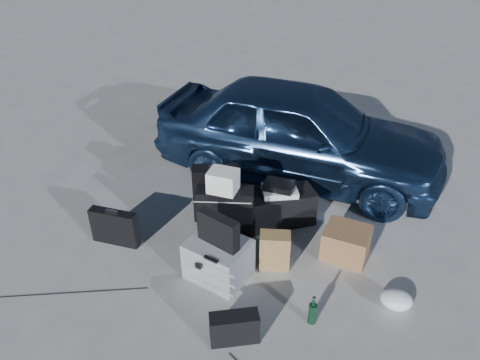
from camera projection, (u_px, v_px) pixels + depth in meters
name	position (u px, v px, depth m)	size (l,w,h in m)	color
ground	(223.00, 282.00, 4.36)	(60.00, 60.00, 0.00)	#A7A7A3
car	(299.00, 131.00, 5.69)	(1.40, 3.48, 1.19)	navy
pelican_case	(219.00, 259.00, 4.34)	(0.54, 0.44, 0.39)	#939698
laptop_bag	(218.00, 230.00, 4.15)	(0.41, 0.10, 0.31)	black
briefcase	(115.00, 227.00, 4.75)	(0.50, 0.11, 0.39)	black
suitcase_left	(216.00, 193.00, 5.04)	(0.49, 0.18, 0.64)	black
suitcase_right	(226.00, 217.00, 4.66)	(0.55, 0.20, 0.66)	black
white_carton	(223.00, 181.00, 4.41)	(0.27, 0.22, 0.22)	white
duffel_bag	(278.00, 208.00, 5.03)	(0.78, 0.33, 0.39)	black
flat_box_white	(280.00, 191.00, 4.90)	(0.36, 0.27, 0.06)	white
flat_box_black	(279.00, 186.00, 4.87)	(0.31, 0.22, 0.07)	black
kraft_bag	(275.00, 250.00, 4.45)	(0.29, 0.17, 0.38)	olive
cardboard_box	(346.00, 243.00, 4.59)	(0.43, 0.37, 0.32)	#966041
plastic_bag	(396.00, 300.00, 4.08)	(0.28, 0.24, 0.15)	white
messenger_bag	(234.00, 328.00, 3.75)	(0.39, 0.15, 0.28)	black
green_bottle	(313.00, 310.00, 3.90)	(0.07, 0.07, 0.28)	black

